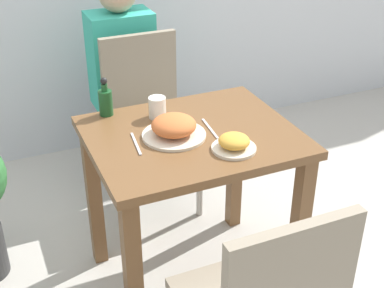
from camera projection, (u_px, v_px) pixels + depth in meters
The scene contains 10 objects.
ground_plane at pixel (192, 276), 2.46m from camera, with size 16.00×16.00×0.00m, color #B7B2A8.
dining_table at pixel (192, 165), 2.16m from camera, with size 0.81×0.67×0.74m.
chair_far at pixel (148, 114), 2.76m from camera, with size 0.42×0.42×0.91m.
food_plate at pixel (174, 128), 2.05m from camera, with size 0.25×0.25×0.09m.
side_plate at pixel (234, 143), 1.96m from camera, with size 0.17×0.17×0.06m.
drink_cup at pixel (157, 108), 2.19m from camera, with size 0.07×0.07×0.09m.
sauce_bottle at pixel (105, 101), 2.20m from camera, with size 0.06×0.06×0.17m.
fork_utensil at pixel (136, 144), 2.01m from camera, with size 0.03×0.17×0.00m.
spoon_utensil at pixel (210, 129), 2.12m from camera, with size 0.02×0.18×0.00m.
person_figure at pixel (123, 82), 2.97m from camera, with size 0.34×0.22×1.17m.
Camera 1 is at (-0.73, -1.70, 1.73)m, focal length 50.00 mm.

